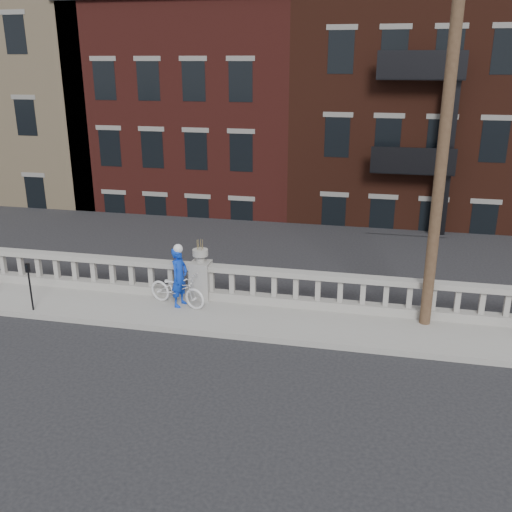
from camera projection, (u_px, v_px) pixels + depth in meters
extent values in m
plane|color=black|center=(149.00, 371.00, 12.88)|extent=(120.00, 120.00, 0.00)
cube|color=gray|center=(191.00, 314.00, 15.63)|extent=(32.00, 2.20, 0.15)
cube|color=gray|center=(202.00, 294.00, 16.44)|extent=(28.00, 0.34, 0.25)
cube|color=gray|center=(201.00, 267.00, 16.17)|extent=(28.00, 0.34, 0.16)
cube|color=gray|center=(201.00, 280.00, 16.30)|extent=(0.55, 0.55, 1.10)
cylinder|color=gray|center=(200.00, 259.00, 16.09)|extent=(0.24, 0.24, 0.20)
cylinder|color=gray|center=(200.00, 253.00, 16.03)|extent=(0.44, 0.44, 0.18)
cube|color=#605E59|center=(208.00, 370.00, 17.64)|extent=(36.00, 0.50, 5.15)
cube|color=black|center=(302.00, 246.00, 38.56)|extent=(80.00, 44.00, 0.50)
cube|color=#595651|center=(190.00, 323.00, 22.06)|extent=(16.00, 7.00, 4.00)
cube|color=tan|center=(13.00, 89.00, 34.03)|extent=(18.00, 16.00, 20.00)
cube|color=#491915|center=(219.00, 149.00, 31.46)|extent=(10.00, 14.00, 14.00)
cube|color=black|center=(216.00, 9.00, 29.14)|extent=(10.30, 14.30, 0.30)
cube|color=#37170F|center=(406.00, 141.00, 29.20)|extent=(10.00, 14.00, 15.50)
cylinder|color=#422D1E|center=(445.00, 128.00, 13.28)|extent=(0.28, 0.28, 10.00)
cylinder|color=black|center=(31.00, 291.00, 15.50)|extent=(0.05, 0.05, 1.10)
cube|color=black|center=(28.00, 268.00, 15.28)|extent=(0.10, 0.08, 0.26)
cube|color=black|center=(26.00, 267.00, 15.22)|extent=(0.06, 0.01, 0.08)
imported|color=silver|center=(177.00, 289.00, 15.85)|extent=(1.91, 1.12, 0.95)
imported|color=#0C33B9|center=(179.00, 277.00, 15.71)|extent=(0.53, 0.69, 1.69)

